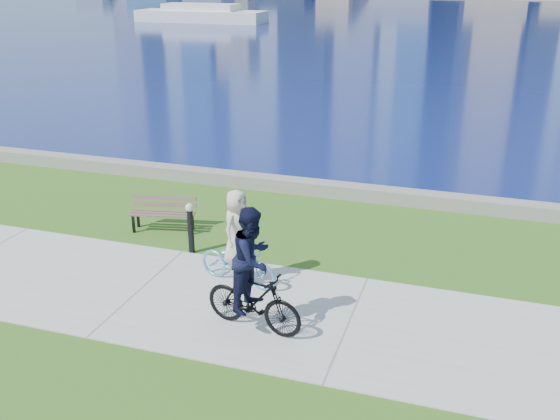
# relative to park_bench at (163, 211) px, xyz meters

# --- Properties ---
(ground) EXTENTS (320.00, 320.00, 0.00)m
(ground) POSITION_rel_park_bench_xyz_m (4.95, -2.75, -0.47)
(ground) COLOR #315B17
(ground) RESTS_ON ground
(concrete_path) EXTENTS (80.00, 3.50, 0.02)m
(concrete_path) POSITION_rel_park_bench_xyz_m (4.95, -2.75, -0.46)
(concrete_path) COLOR #AFAEA9
(concrete_path) RESTS_ON ground
(seawall) EXTENTS (90.00, 0.50, 0.35)m
(seawall) POSITION_rel_park_bench_xyz_m (4.95, 3.45, -0.30)
(seawall) COLOR slate
(seawall) RESTS_ON ground
(bay_water) EXTENTS (320.00, 131.00, 0.01)m
(bay_water) POSITION_rel_park_bench_xyz_m (4.95, 69.25, -0.47)
(bay_water) COLOR navy
(bay_water) RESTS_ON ground
(ferry_near) EXTENTS (14.33, 4.09, 1.94)m
(ferry_near) POSITION_rel_park_bench_xyz_m (-23.73, 53.30, 0.34)
(ferry_near) COLOR silver
(ferry_near) RESTS_ON ground
(park_bench) EXTENTS (1.56, 0.81, 0.77)m
(park_bench) POSITION_rel_park_bench_xyz_m (0.00, 0.00, 0.00)
(park_bench) COLOR black
(park_bench) RESTS_ON ground
(bollard_lamp) EXTENTS (0.18, 0.18, 1.12)m
(bollard_lamp) POSITION_rel_park_bench_xyz_m (1.15, -0.95, 0.17)
(bollard_lamp) COLOR black
(bollard_lamp) RESTS_ON ground
(cyclist_woman) EXTENTS (0.92, 1.76, 1.89)m
(cyclist_woman) POSITION_rel_park_bench_xyz_m (2.61, -1.94, 0.25)
(cyclist_woman) COLOR #5FB0E8
(cyclist_woman) RESTS_ON ground
(cyclist_man) EXTENTS (0.82, 1.84, 2.18)m
(cyclist_man) POSITION_rel_park_bench_xyz_m (3.47, -3.38, 0.47)
(cyclist_man) COLOR black
(cyclist_man) RESTS_ON ground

